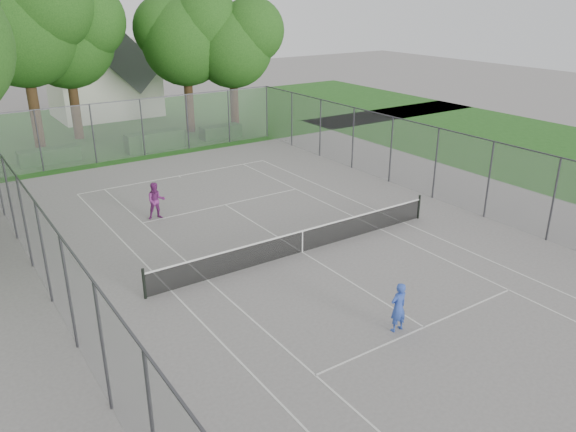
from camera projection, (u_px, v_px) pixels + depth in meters
ground at (302, 252)px, 21.95m from camera, size 120.00×120.00×0.00m
grass_far at (102, 129)px, 41.98m from camera, size 60.00×20.00×0.00m
court_markings at (302, 252)px, 21.95m from camera, size 11.03×23.83×0.01m
tennis_net at (302, 240)px, 21.76m from camera, size 12.87×0.10×1.10m
perimeter_fence at (303, 209)px, 21.28m from camera, size 18.08×34.08×3.52m
tree_far_left at (22, 19)px, 33.95m from camera, size 8.08×7.38×11.61m
tree_far_midleft at (66, 32)px, 36.56m from camera, size 7.16×6.54×10.30m
tree_far_midright at (186, 35)px, 38.60m from camera, size 6.86×6.27×9.87m
tree_far_right at (234, 40)px, 39.03m from camera, size 6.46×5.90×9.29m
hedge_left at (49, 156)px, 33.40m from camera, size 3.47×1.04×0.87m
hedge_mid at (155, 141)px, 36.11m from camera, size 3.75×1.07×1.18m
hedge_right at (221, 132)px, 39.18m from camera, size 2.85×1.05×0.86m
house at (102, 67)px, 45.07m from camera, size 7.82×6.06×9.74m
girl_player at (398, 307)px, 16.60m from camera, size 0.58×0.38×1.58m
woman_player at (156, 201)px, 24.95m from camera, size 0.93×0.80×1.68m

